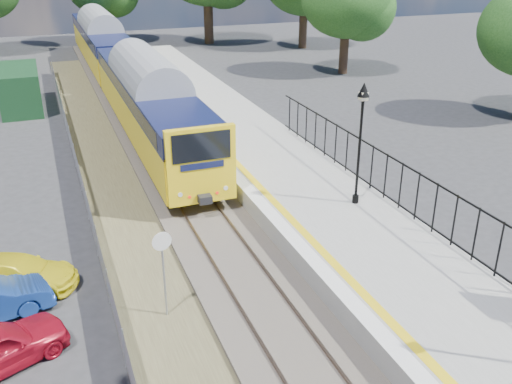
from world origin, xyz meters
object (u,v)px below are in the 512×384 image
speed_sign (163,260)px  victorian_lamp_north (362,116)px  train (119,63)px  car_yellow (18,273)px

speed_sign → victorian_lamp_north: bearing=13.3°
train → speed_sign: train is taller
victorian_lamp_north → speed_sign: 9.01m
train → car_yellow: train is taller
speed_sign → car_yellow: speed_sign is taller
victorian_lamp_north → car_yellow: victorian_lamp_north is taller
train → victorian_lamp_north: bearing=-76.9°
speed_sign → car_yellow: size_ratio=0.76×
victorian_lamp_north → car_yellow: 12.59m
victorian_lamp_north → speed_sign: (-8.04, -3.28, -2.40)m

